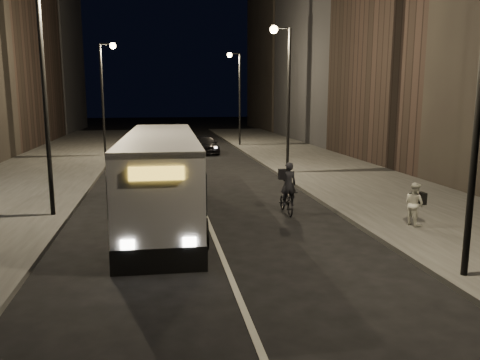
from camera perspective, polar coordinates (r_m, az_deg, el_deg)
name	(u,v)px	position (r m, az deg, el deg)	size (l,w,h in m)	color
ground	(217,243)	(14.55, -2.85, -7.73)	(180.00, 180.00, 0.00)	black
sidewalk_right	(323,167)	(29.88, 10.11, 1.55)	(7.00, 70.00, 0.16)	#363633
sidewalk_left	(38,175)	(28.91, -23.45, 0.58)	(7.00, 70.00, 0.16)	#363633
building_row_right	(355,28)	(45.28, 13.81, 17.52)	(8.00, 61.00, 21.00)	black
streetlight_right_near	(473,56)	(12.04, 26.48, 13.40)	(1.20, 0.44, 8.12)	black
streetlight_right_mid	(284,80)	(26.70, 5.42, 12.03)	(1.20, 0.44, 8.12)	black
streetlight_right_far	(237,86)	(42.34, -0.40, 11.36)	(1.20, 0.44, 8.12)	black
streetlight_left_near	(51,71)	(18.15, -22.06, 12.26)	(1.20, 0.44, 8.12)	black
streetlight_left_far	(106,84)	(35.95, -16.07, 11.19)	(1.20, 0.44, 8.12)	black
city_bus	(162,172)	(17.49, -9.55, 0.92)	(2.96, 11.67, 3.12)	white
cyclist_on_bicycle	(287,196)	(18.07, 5.76, -2.01)	(0.62, 1.76, 2.03)	black
pedestrian_woman	(414,204)	(16.86, 20.48, -2.74)	(0.71, 0.55, 1.47)	beige
car_near	(206,144)	(37.44, -4.18, 4.37)	(1.70, 4.22, 1.44)	black
car_mid	(164,137)	(44.69, -9.29, 5.18)	(1.48, 4.26, 1.40)	#363538
car_far	(182,134)	(50.13, -7.09, 5.61)	(1.61, 3.95, 1.15)	black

